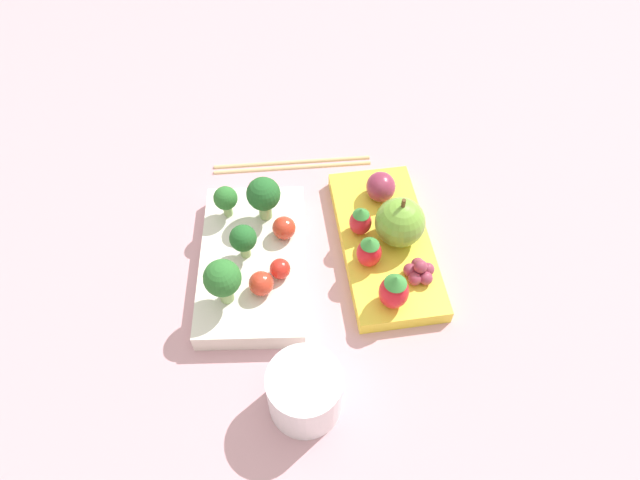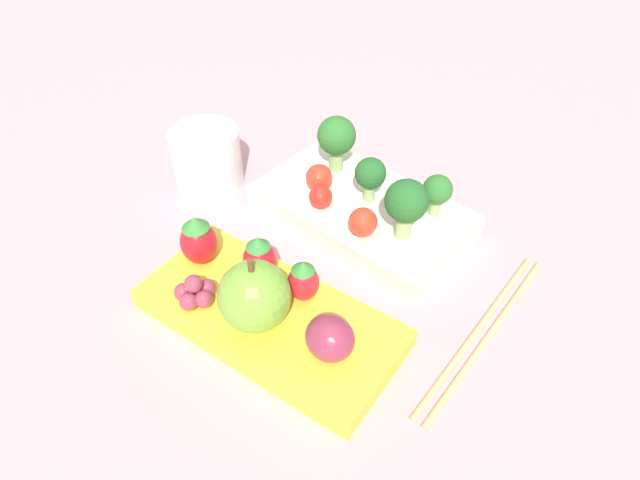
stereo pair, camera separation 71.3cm
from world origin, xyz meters
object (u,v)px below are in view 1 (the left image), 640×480
(broccoli_floret_1, at_px, (243,239))
(bento_box_savoury, at_px, (253,262))
(bento_box_fruit, at_px, (385,243))
(broccoli_floret_0, at_px, (223,279))
(broccoli_floret_3, at_px, (264,195))
(strawberry_2, at_px, (369,251))
(chopsticks_pair, at_px, (292,164))
(cherry_tomato_0, at_px, (280,269))
(broccoli_floret_2, at_px, (226,199))
(strawberry_1, at_px, (361,221))
(cherry_tomato_1, at_px, (261,283))
(drinking_cup, at_px, (305,392))
(grape_cluster, at_px, (419,271))
(plum, at_px, (381,187))
(strawberry_0, at_px, (394,291))
(cherry_tomato_2, at_px, (284,228))
(apple, at_px, (400,222))

(broccoli_floret_1, bearing_deg, bento_box_savoury, -110.05)
(bento_box_fruit, relative_size, broccoli_floret_0, 3.79)
(broccoli_floret_3, xyz_separation_m, strawberry_2, (-0.07, -0.12, -0.02))
(broccoli_floret_3, relative_size, chopsticks_pair, 0.28)
(broccoli_floret_1, bearing_deg, cherry_tomato_0, -126.55)
(broccoli_floret_2, relative_size, strawberry_1, 1.07)
(broccoli_floret_3, xyz_separation_m, strawberry_1, (-0.02, -0.11, -0.03))
(cherry_tomato_1, xyz_separation_m, strawberry_1, (0.08, -0.11, -0.00))
(bento_box_fruit, bearing_deg, chopsticks_pair, 37.45)
(chopsticks_pair, bearing_deg, drinking_cup, -178.79)
(broccoli_floret_1, distance_m, cherry_tomato_1, 0.05)
(bento_box_savoury, bearing_deg, drinking_cup, -161.57)
(bento_box_savoury, height_order, grape_cluster, grape_cluster)
(bento_box_fruit, relative_size, cherry_tomato_0, 9.93)
(broccoli_floret_3, xyz_separation_m, drinking_cup, (-0.22, -0.04, -0.03))
(bento_box_savoury, relative_size, cherry_tomato_0, 9.09)
(plum, bearing_deg, bento_box_fruit, -179.84)
(cherry_tomato_0, xyz_separation_m, grape_cluster, (-0.00, -0.15, -0.01))
(broccoli_floret_0, relative_size, strawberry_2, 1.39)
(broccoli_floret_1, distance_m, chopsticks_pair, 0.18)
(cherry_tomato_1, bearing_deg, broccoli_floret_0, 102.82)
(broccoli_floret_2, xyz_separation_m, strawberry_0, (-0.13, -0.18, -0.01))
(bento_box_fruit, bearing_deg, strawberry_0, 177.71)
(broccoli_floret_0, relative_size, chopsticks_pair, 0.29)
(chopsticks_pair, bearing_deg, grape_cluster, -144.71)
(drinking_cup, bearing_deg, cherry_tomato_2, 5.23)
(broccoli_floret_2, xyz_separation_m, plum, (0.02, -0.19, -0.02))
(broccoli_floret_1, xyz_separation_m, chopsticks_pair, (0.16, -0.05, -0.05))
(bento_box_fruit, height_order, plum, plum)
(cherry_tomato_0, distance_m, plum, 0.17)
(strawberry_1, bearing_deg, strawberry_2, -172.94)
(cherry_tomato_2, height_order, grape_cluster, cherry_tomato_2)
(cherry_tomato_0, bearing_deg, bento_box_savoury, 50.62)
(broccoli_floret_0, relative_size, cherry_tomato_0, 2.62)
(strawberry_1, bearing_deg, bento_box_fruit, -111.11)
(strawberry_0, bearing_deg, chopsticks_pair, 24.65)
(apple, distance_m, chopsticks_pair, 0.19)
(strawberry_0, height_order, drinking_cup, strawberry_0)
(plum, bearing_deg, broccoli_floret_3, 102.00)
(bento_box_fruit, distance_m, broccoli_floret_2, 0.19)
(grape_cluster, height_order, drinking_cup, drinking_cup)
(broccoli_floret_0, xyz_separation_m, cherry_tomato_2, (0.08, -0.06, -0.02))
(broccoli_floret_3, bearing_deg, broccoli_floret_1, 157.89)
(broccoli_floret_2, bearing_deg, broccoli_floret_1, -159.62)
(bento_box_fruit, height_order, drinking_cup, drinking_cup)
(bento_box_savoury, xyz_separation_m, broccoli_floret_2, (0.06, 0.03, 0.04))
(bento_box_fruit, distance_m, cherry_tomato_1, 0.16)
(cherry_tomato_0, bearing_deg, chopsticks_pair, -4.74)
(cherry_tomato_0, relative_size, strawberry_0, 0.46)
(broccoli_floret_3, bearing_deg, cherry_tomato_1, 178.14)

